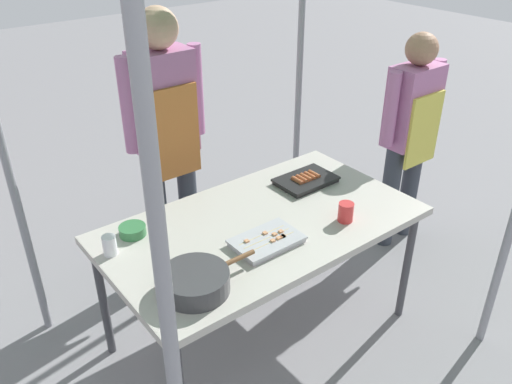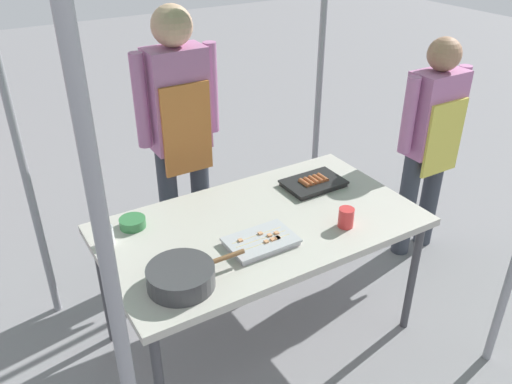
{
  "view_description": "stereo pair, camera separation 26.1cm",
  "coord_description": "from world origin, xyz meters",
  "px_view_note": "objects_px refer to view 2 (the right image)",
  "views": [
    {
      "loc": [
        -1.39,
        -1.75,
        2.19
      ],
      "look_at": [
        0.0,
        0.05,
        0.9
      ],
      "focal_mm": 36.91,
      "sensor_mm": 36.0,
      "label": 1
    },
    {
      "loc": [
        -1.18,
        -1.89,
        2.19
      ],
      "look_at": [
        0.0,
        0.05,
        0.9
      ],
      "focal_mm": 36.91,
      "sensor_mm": 36.0,
      "label": 2
    }
  ],
  "objects_px": {
    "tray_meat_skewers": "(261,241)",
    "drink_cup_near_edge": "(346,218)",
    "stall_table": "(261,231)",
    "customer_nearby": "(431,135)",
    "cooking_wok": "(181,276)",
    "vendor_woman": "(180,123)",
    "tray_grilled_sausages": "(313,183)",
    "drink_cup_by_wok": "(107,236)",
    "condiment_bowl": "(133,223)"
  },
  "relations": [
    {
      "from": "customer_nearby",
      "to": "condiment_bowl",
      "type": "bearing_deg",
      "value": 176.04
    },
    {
      "from": "cooking_wok",
      "to": "customer_nearby",
      "type": "xyz_separation_m",
      "value": [
        1.91,
        0.4,
        0.06
      ]
    },
    {
      "from": "stall_table",
      "to": "cooking_wok",
      "type": "distance_m",
      "value": 0.61
    },
    {
      "from": "stall_table",
      "to": "customer_nearby",
      "type": "relative_size",
      "value": 1.09
    },
    {
      "from": "drink_cup_by_wok",
      "to": "condiment_bowl",
      "type": "bearing_deg",
      "value": 28.44
    },
    {
      "from": "tray_meat_skewers",
      "to": "drink_cup_near_edge",
      "type": "xyz_separation_m",
      "value": [
        0.44,
        -0.08,
        0.03
      ]
    },
    {
      "from": "stall_table",
      "to": "cooking_wok",
      "type": "relative_size",
      "value": 3.56
    },
    {
      "from": "condiment_bowl",
      "to": "customer_nearby",
      "type": "height_order",
      "value": "customer_nearby"
    },
    {
      "from": "condiment_bowl",
      "to": "vendor_woman",
      "type": "height_order",
      "value": "vendor_woman"
    },
    {
      "from": "condiment_bowl",
      "to": "vendor_woman",
      "type": "xyz_separation_m",
      "value": [
        0.51,
        0.53,
        0.23
      ]
    },
    {
      "from": "drink_cup_near_edge",
      "to": "cooking_wok",
      "type": "bearing_deg",
      "value": 179.65
    },
    {
      "from": "stall_table",
      "to": "customer_nearby",
      "type": "bearing_deg",
      "value": 6.71
    },
    {
      "from": "cooking_wok",
      "to": "condiment_bowl",
      "type": "height_order",
      "value": "cooking_wok"
    },
    {
      "from": "cooking_wok",
      "to": "vendor_woman",
      "type": "bearing_deg",
      "value": 65.58
    },
    {
      "from": "stall_table",
      "to": "cooking_wok",
      "type": "xyz_separation_m",
      "value": [
        -0.55,
        -0.24,
        0.1
      ]
    },
    {
      "from": "tray_grilled_sausages",
      "to": "condiment_bowl",
      "type": "bearing_deg",
      "value": 172.85
    },
    {
      "from": "cooking_wok",
      "to": "drink_cup_near_edge",
      "type": "height_order",
      "value": "drink_cup_near_edge"
    },
    {
      "from": "tray_grilled_sausages",
      "to": "condiment_bowl",
      "type": "height_order",
      "value": "tray_grilled_sausages"
    },
    {
      "from": "drink_cup_near_edge",
      "to": "tray_meat_skewers",
      "type": "bearing_deg",
      "value": 169.24
    },
    {
      "from": "vendor_woman",
      "to": "tray_grilled_sausages",
      "type": "bearing_deg",
      "value": 127.56
    },
    {
      "from": "tray_grilled_sausages",
      "to": "cooking_wok",
      "type": "height_order",
      "value": "cooking_wok"
    },
    {
      "from": "drink_cup_near_edge",
      "to": "vendor_woman",
      "type": "bearing_deg",
      "value": 110.24
    },
    {
      "from": "tray_meat_skewers",
      "to": "customer_nearby",
      "type": "height_order",
      "value": "customer_nearby"
    },
    {
      "from": "tray_grilled_sausages",
      "to": "condiment_bowl",
      "type": "relative_size",
      "value": 2.57
    },
    {
      "from": "cooking_wok",
      "to": "vendor_woman",
      "type": "height_order",
      "value": "vendor_woman"
    },
    {
      "from": "tray_meat_skewers",
      "to": "cooking_wok",
      "type": "relative_size",
      "value": 0.73
    },
    {
      "from": "drink_cup_by_wok",
      "to": "customer_nearby",
      "type": "height_order",
      "value": "customer_nearby"
    },
    {
      "from": "tray_grilled_sausages",
      "to": "stall_table",
      "type": "bearing_deg",
      "value": -159.73
    },
    {
      "from": "tray_grilled_sausages",
      "to": "customer_nearby",
      "type": "bearing_deg",
      "value": -0.37
    },
    {
      "from": "drink_cup_by_wok",
      "to": "vendor_woman",
      "type": "height_order",
      "value": "vendor_woman"
    },
    {
      "from": "tray_grilled_sausages",
      "to": "vendor_woman",
      "type": "height_order",
      "value": "vendor_woman"
    },
    {
      "from": "drink_cup_by_wok",
      "to": "vendor_woman",
      "type": "bearing_deg",
      "value": 43.0
    },
    {
      "from": "tray_meat_skewers",
      "to": "cooking_wok",
      "type": "xyz_separation_m",
      "value": [
        -0.44,
        -0.08,
        0.03
      ]
    },
    {
      "from": "tray_grilled_sausages",
      "to": "drink_cup_near_edge",
      "type": "height_order",
      "value": "drink_cup_near_edge"
    },
    {
      "from": "cooking_wok",
      "to": "drink_cup_by_wok",
      "type": "distance_m",
      "value": 0.49
    },
    {
      "from": "condiment_bowl",
      "to": "stall_table",
      "type": "bearing_deg",
      "value": -27.39
    },
    {
      "from": "stall_table",
      "to": "cooking_wok",
      "type": "height_order",
      "value": "cooking_wok"
    },
    {
      "from": "condiment_bowl",
      "to": "drink_cup_by_wok",
      "type": "relative_size",
      "value": 1.36
    },
    {
      "from": "tray_grilled_sausages",
      "to": "vendor_woman",
      "type": "bearing_deg",
      "value": 127.56
    },
    {
      "from": "tray_grilled_sausages",
      "to": "customer_nearby",
      "type": "relative_size",
      "value": 0.23
    },
    {
      "from": "stall_table",
      "to": "tray_meat_skewers",
      "type": "distance_m",
      "value": 0.21
    },
    {
      "from": "customer_nearby",
      "to": "drink_cup_by_wok",
      "type": "bearing_deg",
      "value": 178.57
    },
    {
      "from": "drink_cup_near_edge",
      "to": "customer_nearby",
      "type": "bearing_deg",
      "value": 21.82
    },
    {
      "from": "stall_table",
      "to": "vendor_woman",
      "type": "height_order",
      "value": "vendor_woman"
    },
    {
      "from": "stall_table",
      "to": "vendor_woman",
      "type": "relative_size",
      "value": 0.95
    },
    {
      "from": "tray_meat_skewers",
      "to": "drink_cup_near_edge",
      "type": "distance_m",
      "value": 0.45
    },
    {
      "from": "tray_grilled_sausages",
      "to": "drink_cup_near_edge",
      "type": "distance_m",
      "value": 0.43
    },
    {
      "from": "stall_table",
      "to": "tray_meat_skewers",
      "type": "relative_size",
      "value": 4.9
    },
    {
      "from": "customer_nearby",
      "to": "vendor_woman",
      "type": "bearing_deg",
      "value": 154.84
    },
    {
      "from": "tray_grilled_sausages",
      "to": "tray_meat_skewers",
      "type": "height_order",
      "value": "tray_grilled_sausages"
    }
  ]
}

